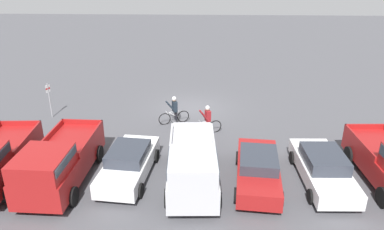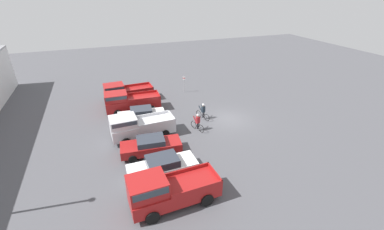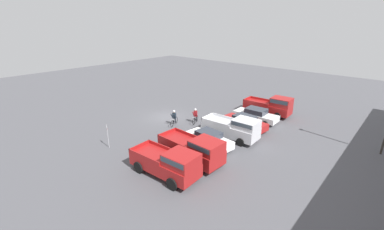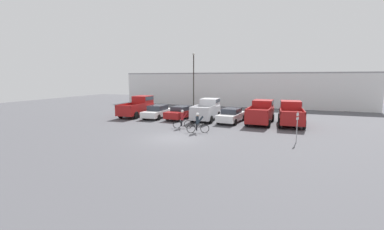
% 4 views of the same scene
% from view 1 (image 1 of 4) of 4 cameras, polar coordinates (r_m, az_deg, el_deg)
% --- Properties ---
extents(ground_plane, '(80.00, 80.00, 0.00)m').
position_cam_1_polar(ground_plane, '(24.17, 0.16, 1.14)').
color(ground_plane, '#4C4C51').
extents(sedan_0, '(2.07, 4.84, 1.41)m').
position_cam_1_polar(sedan_0, '(17.15, 19.31, -7.57)').
color(sedan_0, white).
rests_on(sedan_0, ground_plane).
extents(sedan_1, '(2.26, 4.82, 1.40)m').
position_cam_1_polar(sedan_1, '(16.36, 10.02, -8.06)').
color(sedan_1, maroon).
rests_on(sedan_1, ground_plane).
extents(pickup_truck_1, '(2.37, 5.48, 2.18)m').
position_cam_1_polar(pickup_truck_1, '(15.56, 0.07, -7.65)').
color(pickup_truck_1, silver).
rests_on(pickup_truck_1, ground_plane).
extents(sedan_2, '(2.27, 4.64, 1.42)m').
position_cam_1_polar(sedan_2, '(16.76, -9.59, -7.17)').
color(sedan_2, white).
rests_on(sedan_2, ground_plane).
extents(pickup_truck_2, '(2.41, 5.62, 2.19)m').
position_cam_1_polar(pickup_truck_2, '(16.71, -19.75, -6.79)').
color(pickup_truck_2, maroon).
rests_on(pickup_truck_2, ground_plane).
extents(cyclist_0, '(1.75, 0.74, 1.68)m').
position_cam_1_polar(cyclist_0, '(21.66, -2.74, 0.80)').
color(cyclist_0, black).
rests_on(cyclist_0, ground_plane).
extents(cyclist_1, '(1.64, 0.70, 1.68)m').
position_cam_1_polar(cyclist_1, '(20.37, 2.33, -0.72)').
color(cyclist_1, black).
rests_on(cyclist_1, ground_plane).
extents(fire_lane_sign, '(0.16, 0.28, 2.16)m').
position_cam_1_polar(fire_lane_sign, '(23.82, -20.93, 2.59)').
color(fire_lane_sign, '#9E9EA3').
rests_on(fire_lane_sign, ground_plane).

